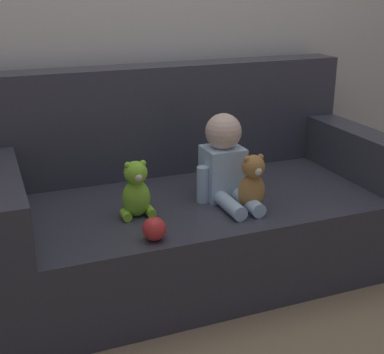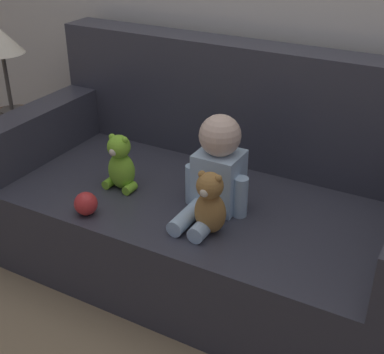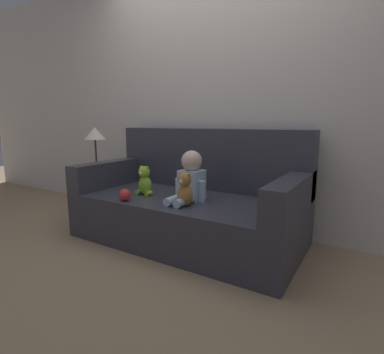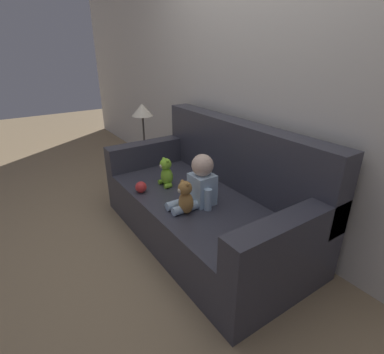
{
  "view_description": "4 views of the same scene",
  "coord_description": "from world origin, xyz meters",
  "px_view_note": "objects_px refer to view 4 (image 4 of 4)",
  "views": [
    {
      "loc": [
        -0.88,
        -2.15,
        1.32
      ],
      "look_at": [
        -0.05,
        -0.06,
        0.5
      ],
      "focal_mm": 50.0,
      "sensor_mm": 36.0,
      "label": 1
    },
    {
      "loc": [
        0.9,
        -1.75,
        1.52
      ],
      "look_at": [
        0.02,
        -0.15,
        0.53
      ],
      "focal_mm": 50.0,
      "sensor_mm": 36.0,
      "label": 2
    },
    {
      "loc": [
        1.32,
        -2.04,
        0.99
      ],
      "look_at": [
        0.05,
        0.0,
        0.55
      ],
      "focal_mm": 28.0,
      "sensor_mm": 36.0,
      "label": 3
    },
    {
      "loc": [
        1.73,
        -1.26,
        1.49
      ],
      "look_at": [
        0.02,
        -0.11,
        0.59
      ],
      "focal_mm": 28.0,
      "sensor_mm": 36.0,
      "label": 4
    }
  ],
  "objects_px": {
    "plush_toy_side": "(166,173)",
    "person_baby": "(200,184)",
    "couch": "(209,201)",
    "toy_ball": "(141,187)",
    "side_table": "(143,125)",
    "teddy_bear_brown": "(186,198)"
  },
  "relations": [
    {
      "from": "teddy_bear_brown",
      "to": "toy_ball",
      "type": "relative_size",
      "value": 2.69
    },
    {
      "from": "person_baby",
      "to": "toy_ball",
      "type": "height_order",
      "value": "person_baby"
    },
    {
      "from": "plush_toy_side",
      "to": "side_table",
      "type": "distance_m",
      "value": 0.86
    },
    {
      "from": "couch",
      "to": "plush_toy_side",
      "type": "height_order",
      "value": "couch"
    },
    {
      "from": "couch",
      "to": "toy_ball",
      "type": "height_order",
      "value": "couch"
    },
    {
      "from": "teddy_bear_brown",
      "to": "toy_ball",
      "type": "xyz_separation_m",
      "value": [
        -0.48,
        -0.12,
        -0.08
      ]
    },
    {
      "from": "person_baby",
      "to": "side_table",
      "type": "xyz_separation_m",
      "value": [
        -1.23,
        0.14,
        0.17
      ]
    },
    {
      "from": "person_baby",
      "to": "plush_toy_side",
      "type": "xyz_separation_m",
      "value": [
        -0.43,
        -0.04,
        -0.05
      ]
    },
    {
      "from": "plush_toy_side",
      "to": "toy_ball",
      "type": "relative_size",
      "value": 2.65
    },
    {
      "from": "couch",
      "to": "toy_ball",
      "type": "xyz_separation_m",
      "value": [
        -0.33,
        -0.45,
        0.12
      ]
    },
    {
      "from": "plush_toy_side",
      "to": "teddy_bear_brown",
      "type": "bearing_deg",
      "value": -13.52
    },
    {
      "from": "person_baby",
      "to": "plush_toy_side",
      "type": "relative_size",
      "value": 1.59
    },
    {
      "from": "plush_toy_side",
      "to": "person_baby",
      "type": "bearing_deg",
      "value": 5.89
    },
    {
      "from": "couch",
      "to": "side_table",
      "type": "xyz_separation_m",
      "value": [
        -1.14,
        -0.03,
        0.41
      ]
    },
    {
      "from": "toy_ball",
      "to": "plush_toy_side",
      "type": "bearing_deg",
      "value": 90.08
    },
    {
      "from": "plush_toy_side",
      "to": "side_table",
      "type": "height_order",
      "value": "side_table"
    },
    {
      "from": "person_baby",
      "to": "side_table",
      "type": "relative_size",
      "value": 0.42
    },
    {
      "from": "person_baby",
      "to": "toy_ball",
      "type": "relative_size",
      "value": 4.2
    },
    {
      "from": "couch",
      "to": "toy_ball",
      "type": "bearing_deg",
      "value": -126.03
    },
    {
      "from": "side_table",
      "to": "toy_ball",
      "type": "bearing_deg",
      "value": -27.74
    },
    {
      "from": "person_baby",
      "to": "side_table",
      "type": "height_order",
      "value": "side_table"
    },
    {
      "from": "person_baby",
      "to": "toy_ball",
      "type": "xyz_separation_m",
      "value": [
        -0.43,
        -0.28,
        -0.12
      ]
    }
  ]
}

